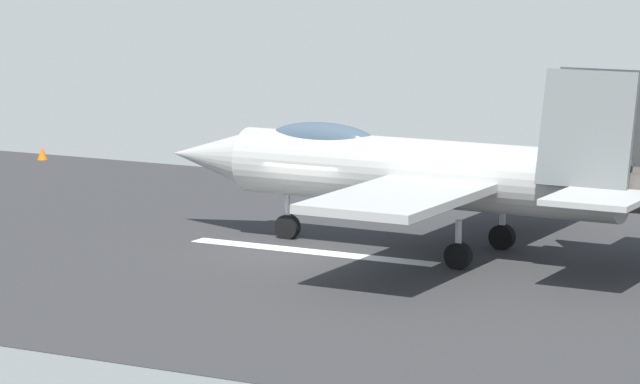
# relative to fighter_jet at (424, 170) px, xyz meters

# --- Properties ---
(ground_plane) EXTENTS (400.00, 400.00, 0.00)m
(ground_plane) POSITION_rel_fighter_jet_xyz_m (3.59, 1.42, -2.46)
(ground_plane) COLOR slate
(runway_strip) EXTENTS (240.00, 26.00, 0.02)m
(runway_strip) POSITION_rel_fighter_jet_xyz_m (3.57, 1.42, -2.45)
(runway_strip) COLOR #313131
(runway_strip) RESTS_ON ground
(fighter_jet) EXTENTS (16.19, 13.51, 5.66)m
(fighter_jet) POSITION_rel_fighter_jet_xyz_m (0.00, 0.00, 0.00)
(fighter_jet) COLOR #B0B0A9
(fighter_jet) RESTS_ON ground
(marker_cone_mid) EXTENTS (0.44, 0.44, 0.55)m
(marker_cone_mid) POSITION_rel_fighter_jet_xyz_m (3.52, -10.25, -2.19)
(marker_cone_mid) COLOR orange
(marker_cone_mid) RESTS_ON ground
(marker_cone_far) EXTENTS (0.44, 0.44, 0.55)m
(marker_cone_far) POSITION_rel_fighter_jet_xyz_m (21.61, -10.25, -2.19)
(marker_cone_far) COLOR orange
(marker_cone_far) RESTS_ON ground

